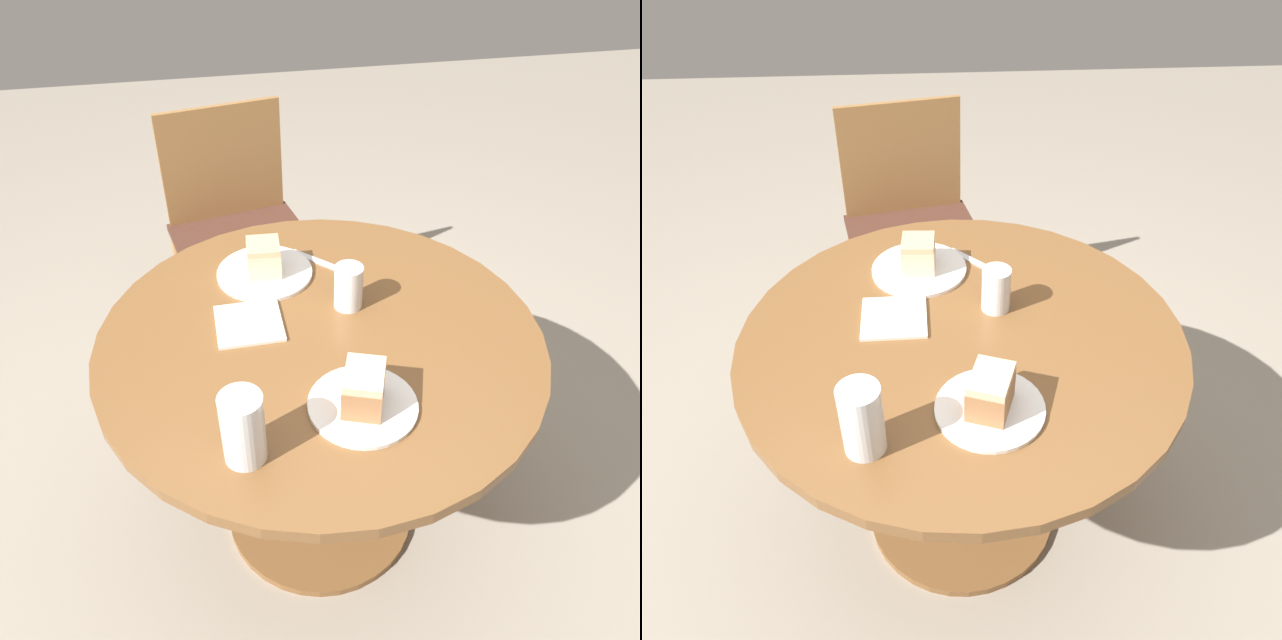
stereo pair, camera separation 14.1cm
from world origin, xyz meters
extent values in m
plane|color=gray|center=(0.00, 0.00, 0.00)|extent=(8.00, 8.00, 0.00)
cylinder|color=brown|center=(0.00, 0.00, 0.01)|extent=(0.54, 0.54, 0.03)
cylinder|color=brown|center=(0.00, 0.00, 0.35)|extent=(0.10, 0.10, 0.65)
cylinder|color=brown|center=(0.00, 0.00, 0.69)|extent=(1.03, 1.03, 0.03)
cylinder|color=olive|center=(-0.27, 0.56, 0.22)|extent=(0.04, 0.04, 0.44)
cylinder|color=olive|center=(0.13, 0.64, 0.22)|extent=(0.04, 0.04, 0.44)
cylinder|color=olive|center=(-0.35, 0.95, 0.22)|extent=(0.04, 0.04, 0.44)
cylinder|color=olive|center=(0.05, 1.03, 0.22)|extent=(0.04, 0.04, 0.44)
cube|color=#47281E|center=(-0.11, 0.79, 0.46)|extent=(0.53, 0.53, 0.03)
cube|color=olive|center=(-0.15, 1.00, 0.67)|extent=(0.43, 0.10, 0.41)
cylinder|color=white|center=(-0.09, 0.26, 0.71)|extent=(0.25, 0.25, 0.01)
cylinder|color=white|center=(0.04, -0.24, 0.71)|extent=(0.22, 0.22, 0.01)
cube|color=beige|center=(-0.09, 0.26, 0.75)|extent=(0.09, 0.10, 0.07)
cube|color=tan|center=(-0.09, 0.26, 0.79)|extent=(0.09, 0.09, 0.02)
cube|color=#9E6B42|center=(0.04, -0.24, 0.75)|extent=(0.11, 0.12, 0.07)
cube|color=beige|center=(0.04, -0.24, 0.79)|extent=(0.11, 0.12, 0.02)
cylinder|color=beige|center=(0.09, 0.09, 0.74)|extent=(0.06, 0.06, 0.08)
cylinder|color=white|center=(0.09, 0.09, 0.76)|extent=(0.07, 0.07, 0.11)
cylinder|color=silver|center=(-0.20, -0.32, 0.75)|extent=(0.07, 0.07, 0.10)
cylinder|color=white|center=(-0.20, -0.32, 0.78)|extent=(0.08, 0.08, 0.15)
cube|color=silver|center=(-0.16, 0.06, 0.71)|extent=(0.15, 0.15, 0.01)
cube|color=silver|center=(0.05, 0.29, 0.70)|extent=(0.13, 0.14, 0.00)
camera|label=1|loc=(-0.21, -1.07, 1.64)|focal=35.00mm
camera|label=2|loc=(-0.07, -1.08, 1.64)|focal=35.00mm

